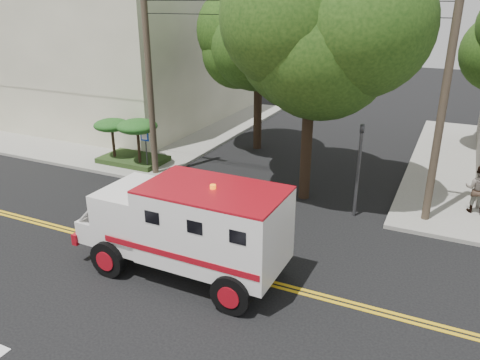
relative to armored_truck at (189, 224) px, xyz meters
The scene contains 12 objects.
ground 1.76m from the armored_truck, 112.49° to the left, with size 100.00×100.00×0.00m, color black.
sidewalk_nw 19.68m from the armored_truck, 134.37° to the left, with size 17.00×17.00×0.15m, color gray.
building_left 22.36m from the armored_truck, 135.36° to the left, with size 16.00×14.00×10.00m, color #B2AF92.
utility_pole_left 9.18m from the armored_truck, 131.73° to the left, with size 0.28×0.28×9.00m, color #382D23.
utility_pole_right 9.50m from the armored_truck, 47.84° to the left, with size 0.28×0.28×9.00m, color #382D23.
tree_main 8.88m from the armored_truck, 75.63° to the left, with size 6.08×5.70×9.85m.
tree_left 13.28m from the armored_truck, 103.23° to the left, with size 4.48×4.20×7.70m.
traffic_signal 7.11m from the armored_truck, 59.64° to the left, with size 0.15×0.18×3.60m.
accessibility_sign 9.27m from the armored_truck, 133.79° to the left, with size 0.45×0.10×2.02m.
palm_planter 10.47m from the armored_truck, 136.96° to the left, with size 3.52×2.63×2.36m.
armored_truck is the anchor object (origin of this frame).
pedestrian_b 11.23m from the armored_truck, 46.60° to the left, with size 0.91×0.71×1.86m, color gray.
Camera 1 is at (6.78, -10.90, 7.81)m, focal length 35.00 mm.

